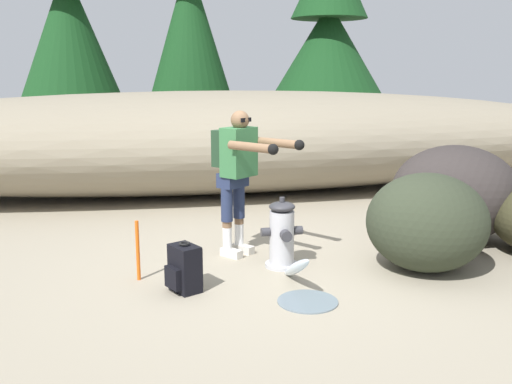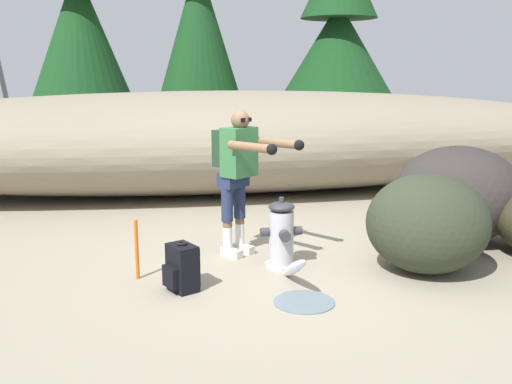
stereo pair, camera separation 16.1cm
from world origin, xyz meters
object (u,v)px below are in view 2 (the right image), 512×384
object	(u,v)px
fire_hydrant	(281,235)
spare_backpack	(182,268)
boulder_small	(427,223)
utility_worker	(239,165)
survey_stake	(137,250)
boulder_mid	(458,194)

from	to	relation	value
fire_hydrant	spare_backpack	world-z (taller)	fire_hydrant
boulder_small	spare_backpack	bearing A→B (deg)	-177.49
fire_hydrant	utility_worker	size ratio (longest dim) A/B	0.46
survey_stake	boulder_small	bearing A→B (deg)	-5.40
utility_worker	boulder_small	xyz separation A→B (m)	(1.81, -0.85, -0.51)
spare_backpack	boulder_small	world-z (taller)	boulder_small
boulder_mid	boulder_small	bearing A→B (deg)	-131.64
fire_hydrant	boulder_mid	world-z (taller)	boulder_mid
utility_worker	spare_backpack	xyz separation A→B (m)	(-0.68, -0.95, -0.80)
utility_worker	boulder_small	distance (m)	2.06
boulder_mid	utility_worker	bearing A→B (deg)	-177.02
survey_stake	fire_hydrant	bearing A→B (deg)	3.89
boulder_mid	boulder_small	xyz separation A→B (m)	(-0.88, -0.99, -0.07)
fire_hydrant	boulder_small	distance (m)	1.49
utility_worker	boulder_small	bearing A→B (deg)	26.00
fire_hydrant	utility_worker	xyz separation A→B (m)	(-0.38, 0.47, 0.68)
boulder_mid	boulder_small	world-z (taller)	boulder_mid
boulder_mid	boulder_small	size ratio (longest dim) A/B	1.22
boulder_small	utility_worker	bearing A→B (deg)	154.92
utility_worker	spare_backpack	bearing A→B (deg)	-74.21
spare_backpack	boulder_mid	bearing A→B (deg)	171.16
fire_hydrant	boulder_small	xyz separation A→B (m)	(1.43, -0.37, 0.16)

